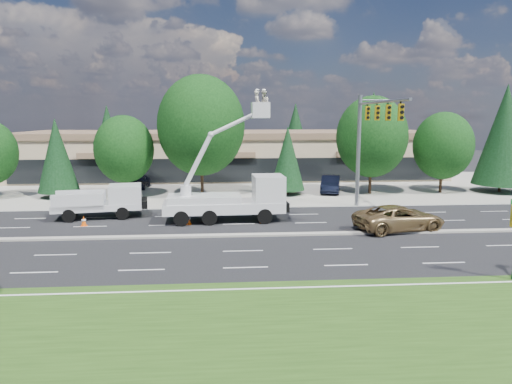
{
  "coord_description": "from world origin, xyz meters",
  "views": [
    {
      "loc": [
        -1.03,
        -27.31,
        7.25
      ],
      "look_at": [
        1.1,
        2.1,
        2.4
      ],
      "focal_mm": 32.0,
      "sensor_mm": 36.0,
      "label": 1
    }
  ],
  "objects": [
    {
      "name": "tree_back_a",
      "position": [
        -18.0,
        42.0,
        4.85
      ],
      "size": [
        4.58,
        4.58,
        9.03
      ],
      "color": "#332114",
      "rests_on": "ground"
    },
    {
      "name": "signal_mast",
      "position": [
        10.03,
        7.04,
        6.06
      ],
      "size": [
        2.76,
        10.16,
        9.0
      ],
      "color": "gray",
      "rests_on": "ground"
    },
    {
      "name": "ground",
      "position": [
        0.0,
        0.0,
        0.0
      ],
      "size": [
        140.0,
        140.0,
        0.0
      ],
      "primitive_type": "plane",
      "color": "black",
      "rests_on": "ground"
    },
    {
      "name": "tree_front_g",
      "position": [
        20.0,
        15.0,
        4.54
      ],
      "size": [
        5.6,
        5.6,
        7.77
      ],
      "color": "#332114",
      "rests_on": "ground"
    },
    {
      "name": "tree_front_c",
      "position": [
        -10.0,
        15.0,
        4.36
      ],
      "size": [
        5.37,
        5.37,
        7.45
      ],
      "color": "#332114",
      "rests_on": "ground"
    },
    {
      "name": "tree_front_e",
      "position": [
        5.0,
        15.0,
        3.46
      ],
      "size": [
        3.28,
        3.28,
        6.46
      ],
      "color": "#332114",
      "rests_on": "ground"
    },
    {
      "name": "tree_front_h",
      "position": [
        26.0,
        15.0,
        5.58
      ],
      "size": [
        5.28,
        5.28,
        10.41
      ],
      "color": "#332114",
      "rests_on": "ground"
    },
    {
      "name": "bucket_truck",
      "position": [
        -0.19,
        4.24,
        1.97
      ],
      "size": [
        8.52,
        3.09,
        9.16
      ],
      "rotation": [
        0.0,
        0.0,
        0.05
      ],
      "color": "silver",
      "rests_on": "ground"
    },
    {
      "name": "minivan",
      "position": [
        10.3,
        0.73,
        0.82
      ],
      "size": [
        6.3,
        3.86,
        1.63
      ],
      "primitive_type": "imported",
      "rotation": [
        0.0,
        0.0,
        1.78
      ],
      "color": "olive",
      "rests_on": "ground"
    },
    {
      "name": "tree_front_f",
      "position": [
        13.0,
        15.0,
        5.42
      ],
      "size": [
        6.67,
        6.67,
        9.26
      ],
      "color": "#332114",
      "rests_on": "ground"
    },
    {
      "name": "traffic_cone_d",
      "position": [
        8.85,
        3.42,
        0.34
      ],
      "size": [
        0.4,
        0.4,
        0.7
      ],
      "color": "#EA4F07",
      "rests_on": "ground"
    },
    {
      "name": "tree_back_b",
      "position": [
        -4.0,
        42.0,
        5.23
      ],
      "size": [
        4.94,
        4.94,
        9.74
      ],
      "color": "#332114",
      "rests_on": "ground"
    },
    {
      "name": "parked_car_east",
      "position": [
        9.41,
        16.0,
        0.82
      ],
      "size": [
        3.01,
        5.24,
        1.63
      ],
      "primitive_type": "imported",
      "rotation": [
        0.0,
        0.0,
        -0.28
      ],
      "color": "black",
      "rests_on": "ground"
    },
    {
      "name": "traffic_cone_c",
      "position": [
        1.65,
        3.45,
        0.34
      ],
      "size": [
        0.4,
        0.4,
        0.7
      ],
      "color": "#EA4F07",
      "rests_on": "ground"
    },
    {
      "name": "traffic_cone_a",
      "position": [
        -10.43,
        3.38,
        0.34
      ],
      "size": [
        0.4,
        0.4,
        0.7
      ],
      "color": "#EA4F07",
      "rests_on": "ground"
    },
    {
      "name": "tree_back_c",
      "position": [
        10.0,
        42.0,
        5.02
      ],
      "size": [
        4.75,
        4.75,
        9.36
      ],
      "color": "#332114",
      "rests_on": "ground"
    },
    {
      "name": "utility_pickup",
      "position": [
        -9.68,
        5.98,
        0.97
      ],
      "size": [
        6.44,
        3.21,
        2.36
      ],
      "rotation": [
        0.0,
        0.0,
        0.16
      ],
      "color": "silver",
      "rests_on": "ground"
    },
    {
      "name": "strip_mall",
      "position": [
        0.0,
        29.97,
        2.83
      ],
      "size": [
        50.4,
        15.4,
        5.5
      ],
      "color": "tan",
      "rests_on": "ground"
    },
    {
      "name": "parked_car_west",
      "position": [
        -9.65,
        19.93,
        0.69
      ],
      "size": [
        1.85,
        4.13,
        1.38
      ],
      "primitive_type": "imported",
      "rotation": [
        0.0,
        0.0,
        -0.06
      ],
      "color": "black",
      "rests_on": "ground"
    },
    {
      "name": "grass_verge",
      "position": [
        0.0,
        -13.0,
        0.01
      ],
      "size": [
        140.0,
        10.0,
        0.01
      ],
      "primitive_type": "cube",
      "color": "#214212",
      "rests_on": "ground"
    },
    {
      "name": "concrete_apron",
      "position": [
        0.0,
        20.0,
        0.01
      ],
      "size": [
        140.0,
        22.0,
        0.01
      ],
      "primitive_type": "cube",
      "color": "gray",
      "rests_on": "ground"
    },
    {
      "name": "tree_front_b",
      "position": [
        -16.0,
        15.0,
        3.85
      ],
      "size": [
        3.64,
        3.64,
        7.18
      ],
      "color": "#332114",
      "rests_on": "ground"
    },
    {
      "name": "road_median",
      "position": [
        0.0,
        0.0,
        0.06
      ],
      "size": [
        120.0,
        0.55,
        0.12
      ],
      "primitive_type": "cube",
      "color": "gray",
      "rests_on": "ground"
    },
    {
      "name": "traffic_cone_b",
      "position": [
        -3.44,
        3.37,
        0.34
      ],
      "size": [
        0.4,
        0.4,
        0.7
      ],
      "color": "#EA4F07",
      "rests_on": "ground"
    },
    {
      "name": "tree_back_d",
      "position": [
        22.0,
        42.0,
        5.95
      ],
      "size": [
        5.63,
        5.63,
        11.09
      ],
      "color": "#332114",
      "rests_on": "ground"
    },
    {
      "name": "tree_front_d",
      "position": [
        -3.0,
        15.0,
        6.49
      ],
      "size": [
        7.99,
        7.99,
        11.09
      ],
      "color": "#332114",
      "rests_on": "ground"
    }
  ]
}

